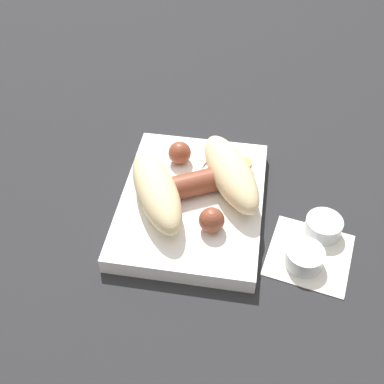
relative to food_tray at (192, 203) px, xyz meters
name	(u,v)px	position (x,y,z in m)	size (l,w,h in m)	color
ground_plane	(192,209)	(0.00, 0.00, -0.01)	(3.00, 3.00, 0.00)	#232326
food_tray	(192,203)	(0.00, 0.00, 0.00)	(0.25, 0.20, 0.02)	white
bread_roll	(194,182)	(0.00, 0.00, 0.04)	(0.21, 0.21, 0.05)	beige
sausage	(195,184)	(0.01, 0.00, 0.03)	(0.15, 0.14, 0.03)	brown
pickled_veggies	(231,171)	(0.06, -0.05, 0.01)	(0.07, 0.09, 0.00)	orange
napkin	(309,254)	(-0.06, -0.17, -0.01)	(0.12, 0.12, 0.00)	white
condiment_cup_near	(304,258)	(-0.07, -0.16, 0.00)	(0.05, 0.05, 0.03)	silver
condiment_cup_far	(323,227)	(-0.02, -0.18, 0.00)	(0.05, 0.05, 0.03)	silver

